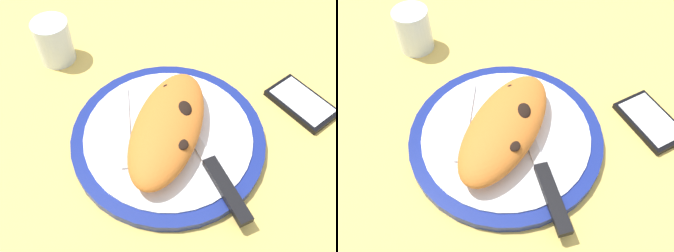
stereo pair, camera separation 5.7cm
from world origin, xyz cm
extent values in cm
cube|color=#DBB756|center=(0.00, 0.00, -1.50)|extent=(150.00, 150.00, 3.00)
cylinder|color=navy|center=(0.00, 0.00, 0.80)|extent=(30.36, 30.36, 1.59)
cylinder|color=white|center=(0.00, 0.00, 1.74)|extent=(26.36, 26.36, 0.30)
ellipsoid|color=orange|center=(0.67, 0.50, 4.55)|extent=(23.60, 13.72, 5.31)
ellipsoid|color=black|center=(4.70, 2.50, 6.29)|extent=(2.31, 2.26, 0.65)
ellipsoid|color=black|center=(-5.62, -0.67, 6.14)|extent=(2.48, 2.45, 0.65)
ellipsoid|color=black|center=(-1.36, 2.17, 6.68)|extent=(3.54, 3.08, 1.06)
cube|color=silver|center=(-2.66, -6.99, 2.09)|extent=(11.44, 3.23, 0.40)
cube|color=silver|center=(4.93, -5.40, 2.09)|extent=(4.37, 2.97, 0.40)
cube|color=silver|center=(-0.77, 3.33, 2.09)|extent=(11.25, 7.58, 0.40)
cube|color=black|center=(9.06, 9.18, 2.49)|extent=(10.23, 7.20, 1.20)
cube|color=black|center=(-9.80, 21.87, 0.50)|extent=(12.69, 12.57, 1.00)
cube|color=white|center=(-9.80, 21.87, 1.08)|extent=(11.03, 10.92, 0.16)
cylinder|color=silver|center=(-16.68, -22.59, 4.10)|extent=(6.51, 6.51, 8.20)
cylinder|color=silver|center=(-16.68, -22.59, 2.13)|extent=(5.99, 5.99, 3.87)
camera|label=1|loc=(33.68, 3.61, 49.62)|focal=40.17mm
camera|label=2|loc=(32.60, 9.19, 49.62)|focal=40.17mm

